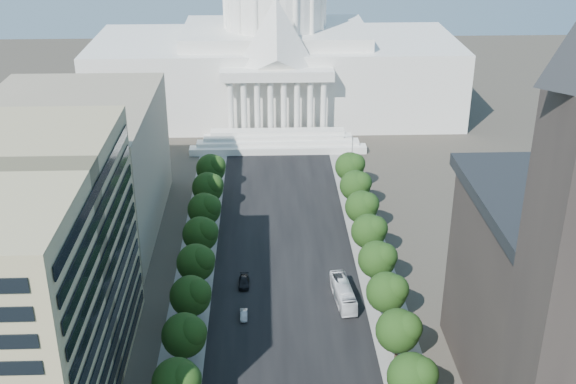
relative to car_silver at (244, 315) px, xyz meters
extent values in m
cube|color=black|center=(8.41, 28.34, -0.64)|extent=(30.00, 260.00, 0.01)
cube|color=gray|center=(-10.59, 28.34, -0.64)|extent=(8.00, 260.00, 0.02)
cube|color=gray|center=(27.41, 28.34, -0.64)|extent=(8.00, 260.00, 0.02)
cube|color=white|center=(8.41, 123.34, 11.86)|extent=(120.00, 50.00, 25.00)
cube|color=white|center=(8.41, 123.34, 26.36)|extent=(60.00, 40.00, 4.00)
cube|color=white|center=(8.41, 96.34, 19.86)|extent=(34.00, 8.00, 3.00)
cylinder|color=white|center=(8.41, 123.34, 36.36)|extent=(32.00, 32.00, 16.00)
cube|color=gray|center=(-39.59, 38.34, 14.36)|extent=(38.00, 52.00, 30.00)
cube|color=#312B26|center=(39.41, -45.66, 28.36)|extent=(11.00, 11.00, 58.00)
sphere|color=black|center=(-9.59, -25.66, 5.53)|extent=(7.60, 7.60, 7.60)
sphere|color=black|center=(-8.26, -26.42, 6.67)|extent=(5.32, 5.32, 5.32)
cylinder|color=#33261C|center=(-9.59, -13.66, 0.83)|extent=(0.56, 0.56, 2.94)
sphere|color=black|center=(-9.59, -13.66, 5.53)|extent=(7.60, 7.60, 7.60)
sphere|color=black|center=(-8.26, -14.42, 6.67)|extent=(5.32, 5.32, 5.32)
cylinder|color=#33261C|center=(-9.59, -1.66, 0.83)|extent=(0.56, 0.56, 2.94)
sphere|color=black|center=(-9.59, -1.66, 5.53)|extent=(7.60, 7.60, 7.60)
sphere|color=black|center=(-8.26, -2.42, 6.67)|extent=(5.32, 5.32, 5.32)
cylinder|color=#33261C|center=(-9.59, 10.34, 0.83)|extent=(0.56, 0.56, 2.94)
sphere|color=black|center=(-9.59, 10.34, 5.53)|extent=(7.60, 7.60, 7.60)
sphere|color=black|center=(-8.26, 9.58, 6.67)|extent=(5.32, 5.32, 5.32)
cylinder|color=#33261C|center=(-9.59, 22.34, 0.83)|extent=(0.56, 0.56, 2.94)
sphere|color=black|center=(-9.59, 22.34, 5.53)|extent=(7.60, 7.60, 7.60)
sphere|color=black|center=(-8.26, 21.58, 6.67)|extent=(5.32, 5.32, 5.32)
cylinder|color=#33261C|center=(-9.59, 34.34, 0.83)|extent=(0.56, 0.56, 2.94)
sphere|color=black|center=(-9.59, 34.34, 5.53)|extent=(7.60, 7.60, 7.60)
sphere|color=black|center=(-8.26, 33.58, 6.67)|extent=(5.32, 5.32, 5.32)
cylinder|color=#33261C|center=(-9.59, 46.34, 0.83)|extent=(0.56, 0.56, 2.94)
sphere|color=black|center=(-9.59, 46.34, 5.53)|extent=(7.60, 7.60, 7.60)
sphere|color=black|center=(-8.26, 45.58, 6.67)|extent=(5.32, 5.32, 5.32)
cylinder|color=#33261C|center=(-9.59, 58.34, 0.83)|extent=(0.56, 0.56, 2.94)
sphere|color=black|center=(-9.59, 58.34, 5.53)|extent=(7.60, 7.60, 7.60)
sphere|color=black|center=(-8.26, 57.58, 6.67)|extent=(5.32, 5.32, 5.32)
sphere|color=black|center=(26.41, -25.66, 5.53)|extent=(7.60, 7.60, 7.60)
sphere|color=black|center=(27.74, -26.42, 6.67)|extent=(5.32, 5.32, 5.32)
cylinder|color=#33261C|center=(26.41, -13.66, 0.83)|extent=(0.56, 0.56, 2.94)
sphere|color=black|center=(26.41, -13.66, 5.53)|extent=(7.60, 7.60, 7.60)
sphere|color=black|center=(27.74, -14.42, 6.67)|extent=(5.32, 5.32, 5.32)
cylinder|color=#33261C|center=(26.41, -1.66, 0.83)|extent=(0.56, 0.56, 2.94)
sphere|color=black|center=(26.41, -1.66, 5.53)|extent=(7.60, 7.60, 7.60)
sphere|color=black|center=(27.74, -2.42, 6.67)|extent=(5.32, 5.32, 5.32)
cylinder|color=#33261C|center=(26.41, 10.34, 0.83)|extent=(0.56, 0.56, 2.94)
sphere|color=black|center=(26.41, 10.34, 5.53)|extent=(7.60, 7.60, 7.60)
sphere|color=black|center=(27.74, 9.58, 6.67)|extent=(5.32, 5.32, 5.32)
cylinder|color=#33261C|center=(26.41, 22.34, 0.83)|extent=(0.56, 0.56, 2.94)
sphere|color=black|center=(26.41, 22.34, 5.53)|extent=(7.60, 7.60, 7.60)
sphere|color=black|center=(27.74, 21.58, 6.67)|extent=(5.32, 5.32, 5.32)
cylinder|color=#33261C|center=(26.41, 34.34, 0.83)|extent=(0.56, 0.56, 2.94)
sphere|color=black|center=(26.41, 34.34, 5.53)|extent=(7.60, 7.60, 7.60)
sphere|color=black|center=(27.74, 33.58, 6.67)|extent=(5.32, 5.32, 5.32)
cylinder|color=#33261C|center=(26.41, 46.34, 0.83)|extent=(0.56, 0.56, 2.94)
sphere|color=black|center=(26.41, 46.34, 5.53)|extent=(7.60, 7.60, 7.60)
sphere|color=black|center=(27.74, 45.58, 6.67)|extent=(5.32, 5.32, 5.32)
cylinder|color=#33261C|center=(26.41, 58.34, 0.83)|extent=(0.56, 0.56, 2.94)
sphere|color=black|center=(26.41, 58.34, 5.53)|extent=(7.60, 7.60, 7.60)
sphere|color=black|center=(27.74, 57.58, 6.67)|extent=(5.32, 5.32, 5.32)
cylinder|color=gray|center=(27.71, -26.66, 8.16)|extent=(2.40, 0.14, 0.14)
sphere|color=gray|center=(26.61, -26.66, 8.06)|extent=(0.44, 0.44, 0.44)
cylinder|color=gray|center=(28.91, -1.66, 3.86)|extent=(0.18, 0.18, 9.00)
cylinder|color=gray|center=(27.71, -1.66, 8.16)|extent=(2.40, 0.14, 0.14)
sphere|color=gray|center=(26.61, -1.66, 8.06)|extent=(0.44, 0.44, 0.44)
cylinder|color=gray|center=(28.91, 23.34, 3.86)|extent=(0.18, 0.18, 9.00)
cylinder|color=gray|center=(27.71, 23.34, 8.16)|extent=(2.40, 0.14, 0.14)
sphere|color=gray|center=(26.61, 23.34, 8.06)|extent=(0.44, 0.44, 0.44)
cylinder|color=gray|center=(28.91, 48.34, 3.86)|extent=(0.18, 0.18, 9.00)
cylinder|color=gray|center=(27.71, 48.34, 8.16)|extent=(2.40, 0.14, 0.14)
sphere|color=gray|center=(26.61, 48.34, 8.06)|extent=(0.44, 0.44, 0.44)
cylinder|color=gray|center=(28.91, 73.34, 3.86)|extent=(0.18, 0.18, 9.00)
cylinder|color=gray|center=(27.71, 73.34, 8.16)|extent=(2.40, 0.14, 0.14)
sphere|color=gray|center=(26.61, 73.34, 8.06)|extent=(0.44, 0.44, 0.44)
imported|color=#9C9EA3|center=(0.00, 0.00, 0.00)|extent=(1.43, 3.91, 1.28)
imported|color=black|center=(-0.21, 11.46, 0.13)|extent=(2.20, 5.29, 1.53)
imported|color=white|center=(19.26, 5.17, 1.16)|extent=(4.30, 13.17, 3.60)
camera|label=1|loc=(4.28, -113.79, 77.70)|focal=45.00mm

